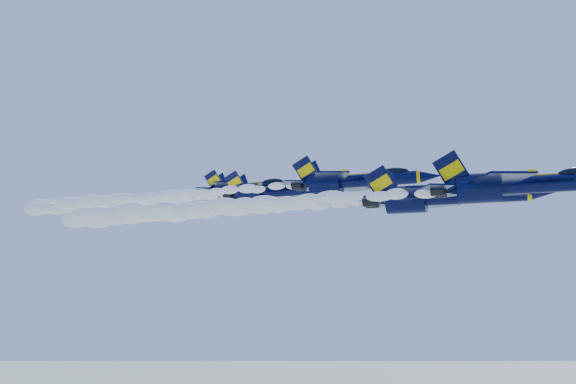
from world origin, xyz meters
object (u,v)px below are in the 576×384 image
at_px(jet_fourth, 274,191).
at_px(jet_second, 444,196).
at_px(jet_third, 355,181).
at_px(jet_lead, 523,184).
at_px(jet_fifth, 247,188).

bearing_deg(jet_fourth, jet_second, -35.86).
xyz_separation_m(jet_second, jet_fourth, (-27.25, 19.70, 5.02)).
distance_m(jet_third, jet_fourth, 16.52).
relative_size(jet_second, jet_third, 0.96).
relative_size(jet_lead, jet_fifth, 0.96).
bearing_deg(jet_fifth, jet_third, -32.39).
relative_size(jet_fourth, jet_fifth, 1.04).
xyz_separation_m(jet_fourth, jet_fifth, (-7.90, 6.91, 2.13)).
relative_size(jet_second, jet_fourth, 1.00).
bearing_deg(jet_lead, jet_fourth, 142.12).
distance_m(jet_lead, jet_third, 28.18).
bearing_deg(jet_lead, jet_second, 135.50).
xyz_separation_m(jet_third, jet_fifth, (-22.64, 14.36, 2.66)).
relative_size(jet_third, jet_fourth, 1.04).
bearing_deg(jet_fourth, jet_lead, -37.88).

